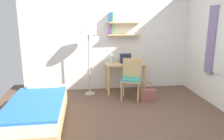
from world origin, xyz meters
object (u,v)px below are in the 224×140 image
(standing_lamp, at_px, (88,33))
(water_bottle, at_px, (111,59))
(laptop, at_px, (126,60))
(desk, at_px, (125,69))
(handbag, at_px, (148,95))
(book_stack, at_px, (138,61))
(bed, at_px, (38,112))
(desk_chair, at_px, (131,77))

(standing_lamp, bearing_deg, water_bottle, 8.73)
(laptop, bearing_deg, desk, -120.76)
(laptop, relative_size, water_bottle, 1.32)
(water_bottle, height_order, handbag, water_bottle)
(book_stack, bearing_deg, water_bottle, -174.94)
(laptop, bearing_deg, book_stack, 1.54)
(bed, distance_m, laptop, 2.49)
(desk, xyz_separation_m, laptop, (0.03, 0.05, 0.21))
(standing_lamp, bearing_deg, laptop, 8.41)
(standing_lamp, relative_size, book_stack, 7.08)
(desk, bearing_deg, bed, -139.38)
(desk_chair, relative_size, book_stack, 3.87)
(desk_chair, relative_size, water_bottle, 4.07)
(standing_lamp, bearing_deg, book_stack, 6.69)
(desk, xyz_separation_m, desk_chair, (0.05, -0.48, -0.08))
(desk_chair, xyz_separation_m, standing_lamp, (-0.93, 0.40, 0.97))
(bed, bearing_deg, handbag, 20.91)
(bed, bearing_deg, desk, 40.62)
(desk, bearing_deg, standing_lamp, -174.59)
(bed, xyz_separation_m, standing_lamp, (0.93, 1.46, 1.23))
(laptop, height_order, handbag, laptop)
(handbag, bearing_deg, laptop, 115.01)
(water_bottle, relative_size, book_stack, 0.95)
(bed, relative_size, water_bottle, 8.23)
(book_stack, bearing_deg, standing_lamp, -173.31)
(desk_chair, bearing_deg, water_bottle, 129.46)
(desk, distance_m, laptop, 0.22)
(standing_lamp, relative_size, water_bottle, 7.44)
(bed, height_order, desk_chair, desk_chair)
(bed, xyz_separation_m, desk_chair, (1.86, 1.07, 0.26))
(bed, bearing_deg, water_bottle, 46.59)
(desk, relative_size, handbag, 2.21)
(bed, distance_m, water_bottle, 2.21)
(desk, distance_m, handbag, 0.92)
(desk_chair, xyz_separation_m, book_stack, (0.28, 0.54, 0.26))
(desk, xyz_separation_m, book_stack, (0.34, 0.06, 0.18))
(bed, bearing_deg, standing_lamp, 57.66)
(bed, xyz_separation_m, laptop, (1.83, 1.60, 0.55))
(bed, height_order, book_stack, book_stack)
(laptop, relative_size, book_stack, 1.25)
(desk_chair, distance_m, water_bottle, 0.71)
(desk_chair, bearing_deg, desk, 96.45)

